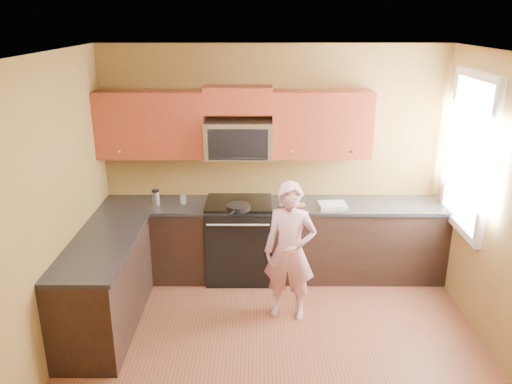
{
  "coord_description": "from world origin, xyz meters",
  "views": [
    {
      "loc": [
        -0.18,
        -3.87,
        3.0
      ],
      "look_at": [
        -0.2,
        1.3,
        1.2
      ],
      "focal_mm": 35.91,
      "sensor_mm": 36.0,
      "label": 1
    }
  ],
  "objects_px": {
    "butter_tub": "(287,210)",
    "woman": "(290,252)",
    "frying_pan": "(238,210)",
    "travel_mug": "(156,205)",
    "microwave": "(239,157)",
    "stove": "(239,239)"
  },
  "relations": [
    {
      "from": "woman",
      "to": "butter_tub",
      "type": "bearing_deg",
      "value": 102.07
    },
    {
      "from": "microwave",
      "to": "travel_mug",
      "type": "distance_m",
      "value": 1.1
    },
    {
      "from": "microwave",
      "to": "woman",
      "type": "distance_m",
      "value": 1.33
    },
    {
      "from": "microwave",
      "to": "travel_mug",
      "type": "bearing_deg",
      "value": -171.23
    },
    {
      "from": "stove",
      "to": "travel_mug",
      "type": "bearing_deg",
      "value": -178.69
    },
    {
      "from": "travel_mug",
      "to": "frying_pan",
      "type": "bearing_deg",
      "value": -13.73
    },
    {
      "from": "frying_pan",
      "to": "woman",
      "type": "bearing_deg",
      "value": -29.83
    },
    {
      "from": "stove",
      "to": "microwave",
      "type": "distance_m",
      "value": 0.98
    },
    {
      "from": "butter_tub",
      "to": "woman",
      "type": "bearing_deg",
      "value": -90.19
    },
    {
      "from": "woman",
      "to": "butter_tub",
      "type": "height_order",
      "value": "woman"
    },
    {
      "from": "microwave",
      "to": "travel_mug",
      "type": "xyz_separation_m",
      "value": [
        -0.95,
        -0.15,
        -0.53
      ]
    },
    {
      "from": "travel_mug",
      "to": "woman",
      "type": "bearing_deg",
      "value": -28.95
    },
    {
      "from": "frying_pan",
      "to": "butter_tub",
      "type": "xyz_separation_m",
      "value": [
        0.54,
        0.06,
        -0.03
      ]
    },
    {
      "from": "butter_tub",
      "to": "travel_mug",
      "type": "xyz_separation_m",
      "value": [
        -1.5,
        0.17,
        0.0
      ]
    },
    {
      "from": "frying_pan",
      "to": "travel_mug",
      "type": "relative_size",
      "value": 2.61
    },
    {
      "from": "microwave",
      "to": "butter_tub",
      "type": "relative_size",
      "value": 6.85
    },
    {
      "from": "stove",
      "to": "microwave",
      "type": "height_order",
      "value": "microwave"
    },
    {
      "from": "stove",
      "to": "butter_tub",
      "type": "xyz_separation_m",
      "value": [
        0.55,
        -0.19,
        0.45
      ]
    },
    {
      "from": "microwave",
      "to": "stove",
      "type": "bearing_deg",
      "value": -90.0
    },
    {
      "from": "woman",
      "to": "frying_pan",
      "type": "height_order",
      "value": "woman"
    },
    {
      "from": "stove",
      "to": "frying_pan",
      "type": "bearing_deg",
      "value": -89.45
    },
    {
      "from": "stove",
      "to": "frying_pan",
      "type": "distance_m",
      "value": 0.54
    }
  ]
}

